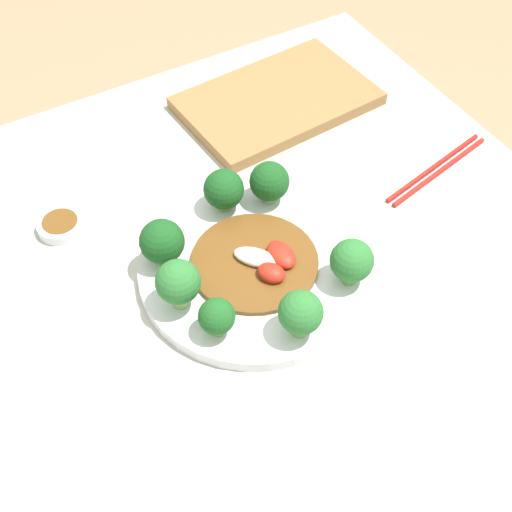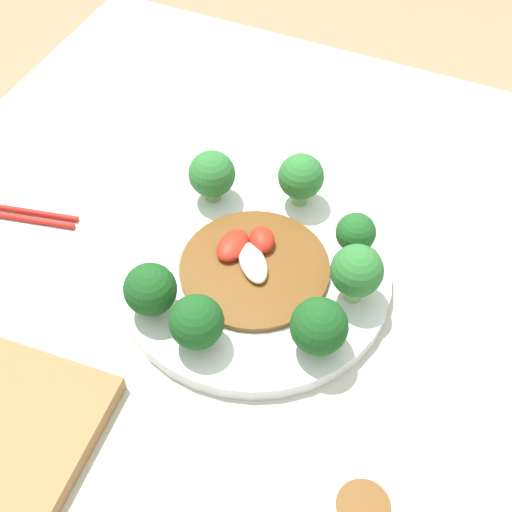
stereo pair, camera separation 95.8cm
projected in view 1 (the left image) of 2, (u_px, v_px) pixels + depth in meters
ground_plane at (268, 489)px, 1.53m from camera, size 8.00×8.00×0.00m
table at (271, 402)px, 1.23m from camera, size 0.85×0.91×0.76m
plate at (256, 270)px, 0.92m from camera, size 0.30×0.30×0.02m
broccoli_south at (224, 190)px, 0.96m from camera, size 0.06×0.06×0.06m
broccoli_southeast at (162, 242)px, 0.90m from camera, size 0.06×0.06×0.06m
broccoli_northwest at (352, 261)px, 0.87m from camera, size 0.05×0.05×0.07m
broccoli_north at (301, 313)px, 0.82m from camera, size 0.05×0.05×0.07m
broccoli_southwest at (269, 182)px, 0.97m from camera, size 0.06×0.06×0.06m
broccoli_northeast at (217, 317)px, 0.83m from camera, size 0.04×0.04×0.05m
broccoli_east at (178, 283)px, 0.84m from camera, size 0.06×0.06×0.07m
stirfry_center at (260, 263)px, 0.91m from camera, size 0.17×0.17×0.02m
chopsticks at (437, 169)px, 1.05m from camera, size 0.21×0.06×0.01m
sauce_dish at (61, 225)px, 0.97m from camera, size 0.06×0.06×0.02m
cutting_board at (277, 101)px, 1.15m from camera, size 0.31×0.21×0.02m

